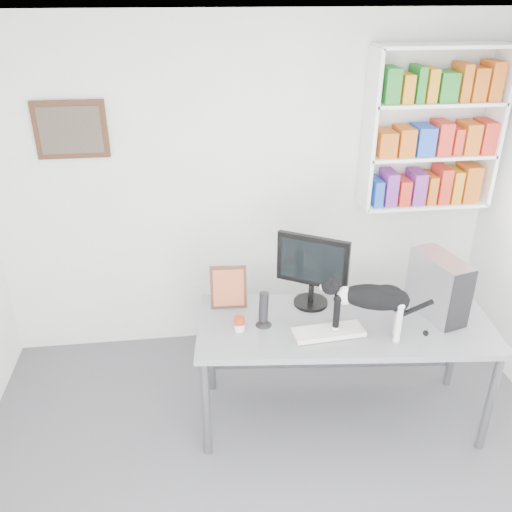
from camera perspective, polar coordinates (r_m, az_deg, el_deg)
The scene contains 11 objects.
room at distance 2.61m, azimuth 4.33°, elevation -8.57°, with size 4.01×4.01×2.70m.
bookshelf at distance 4.46m, azimuth 18.10°, elevation 12.57°, with size 1.03×0.28×1.24m, color white.
wall_art at distance 4.24m, azimuth -18.91°, elevation 12.46°, with size 0.52×0.04×0.42m, color #472416.
desk at distance 3.94m, azimuth 8.90°, elevation -11.88°, with size 1.97×0.77×0.82m, color slate.
monitor at distance 3.74m, azimuth 5.95°, elevation -1.52°, with size 0.50×0.24×0.54m, color black.
keyboard at distance 3.56m, azimuth 7.62°, elevation -7.91°, with size 0.46×0.18×0.04m, color silver.
pc_tower at distance 3.83m, azimuth 18.64°, elevation -3.05°, with size 0.19×0.43×0.43m, color #BCBDC2.
speaker at distance 3.56m, azimuth 0.81°, elevation -5.59°, with size 0.11×0.11×0.25m, color black.
leaning_print at distance 3.75m, azimuth -2.92°, elevation -3.21°, with size 0.25×0.10×0.31m, color #472416.
soup_can at distance 3.55m, azimuth -1.76°, elevation -7.15°, with size 0.07×0.07×0.10m, color #B52E0F.
cat at distance 3.50m, azimuth 11.96°, elevation -5.55°, with size 0.63×0.17×0.39m, color black, non-canonical shape.
Camera 1 is at (-0.46, -2.07, 2.86)m, focal length 38.00 mm.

